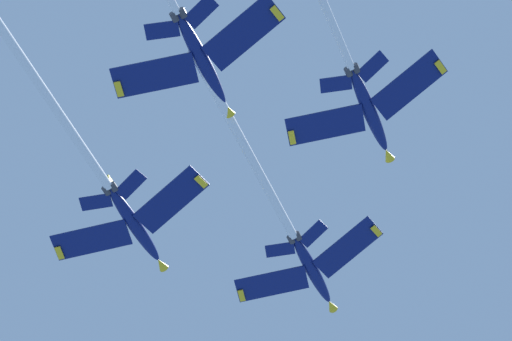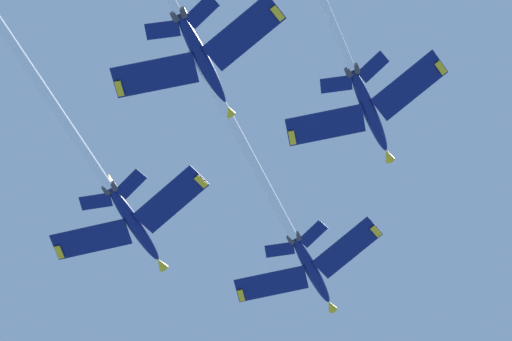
# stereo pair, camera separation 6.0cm
# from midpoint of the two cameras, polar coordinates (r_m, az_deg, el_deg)

# --- Properties ---
(jet_lead) EXTENTS (20.02, 38.40, 17.86)m
(jet_lead) POSITION_cam_midpoint_polar(r_m,az_deg,el_deg) (114.01, 1.83, -3.20)
(jet_lead) COLOR navy
(jet_left_wing) EXTENTS (19.99, 39.17, 17.87)m
(jet_left_wing) POSITION_cam_midpoint_polar(r_m,az_deg,el_deg) (107.51, -9.46, -0.18)
(jet_left_wing) COLOR navy
(jet_right_wing) EXTENTS (20.05, 37.81, 17.05)m
(jet_right_wing) POSITION_cam_midpoint_polar(r_m,az_deg,el_deg) (106.21, 5.72, 6.40)
(jet_right_wing) COLOR navy
(jet_slot) EXTENTS (20.06, 40.36, 18.16)m
(jet_slot) POSITION_cam_midpoint_polar(r_m,az_deg,el_deg) (99.09, -4.95, 9.88)
(jet_slot) COLOR navy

